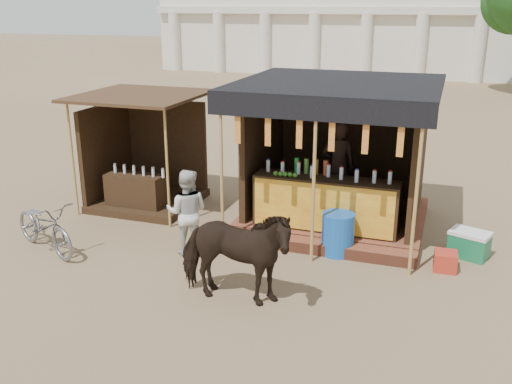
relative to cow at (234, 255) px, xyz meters
name	(u,v)px	position (x,y,z in m)	size (l,w,h in m)	color
ground	(221,294)	(-0.28, 0.16, -0.74)	(120.00, 120.00, 0.00)	#846B4C
main_stall	(335,173)	(0.72, 3.52, 0.29)	(3.60, 3.61, 2.78)	brown
secondary_stall	(141,165)	(-3.45, 3.40, 0.11)	(2.40, 2.40, 2.38)	#322012
cow	(234,255)	(0.00, 0.00, 0.00)	(0.80, 1.76, 1.48)	black
motorbike	(44,226)	(-3.76, 0.61, -0.28)	(0.62, 1.77, 0.93)	gray
bystander	(187,212)	(-1.38, 1.34, 0.01)	(0.73, 0.57, 1.50)	beige
blue_barrel	(338,234)	(1.07, 2.16, -0.38)	(0.56, 0.56, 0.73)	#1857B4
red_crate	(445,261)	(2.85, 2.10, -0.59)	(0.36, 0.37, 0.31)	#AE2C1D
cooler	(469,244)	(3.21, 2.76, -0.51)	(0.75, 0.62, 0.46)	#186E42
background_building	(377,5)	(-2.28, 30.10, 3.24)	(26.00, 7.45, 8.18)	silver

